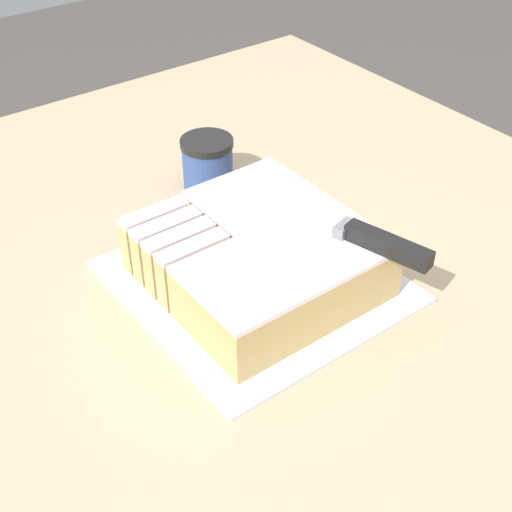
% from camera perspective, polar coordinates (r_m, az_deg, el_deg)
% --- Properties ---
extents(countertop, '(1.40, 1.10, 0.96)m').
position_cam_1_polar(countertop, '(1.35, 2.86, -17.16)').
color(countertop, tan).
rests_on(countertop, ground_plane).
extents(cake_board, '(0.35, 0.33, 0.01)m').
position_cam_1_polar(cake_board, '(0.97, -0.00, -2.02)').
color(cake_board, silver).
rests_on(cake_board, countertop).
extents(cake, '(0.28, 0.26, 0.08)m').
position_cam_1_polar(cake, '(0.94, 0.32, -0.03)').
color(cake, tan).
rests_on(cake, cake_board).
extents(knife, '(0.30, 0.10, 0.02)m').
position_cam_1_polar(knife, '(0.90, 8.48, 1.61)').
color(knife, silver).
rests_on(knife, cake).
extents(coffee_cup, '(0.08, 0.08, 0.09)m').
position_cam_1_polar(coffee_cup, '(1.14, -3.89, 7.36)').
color(coffee_cup, '#334C8C').
rests_on(coffee_cup, countertop).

